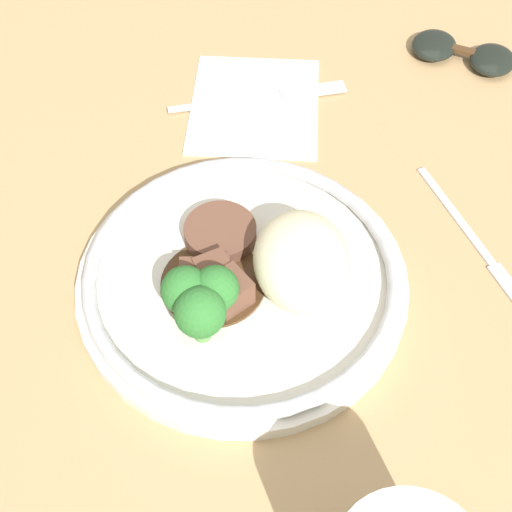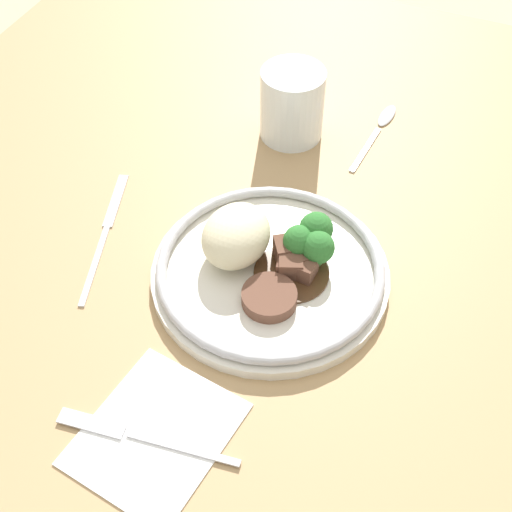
# 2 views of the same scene
# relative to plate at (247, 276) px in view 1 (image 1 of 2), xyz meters

# --- Properties ---
(ground_plane) EXTENTS (8.00, 8.00, 0.00)m
(ground_plane) POSITION_rel_plate_xyz_m (0.02, 0.01, -0.05)
(ground_plane) COLOR tan
(dining_table) EXTENTS (1.21, 1.13, 0.03)m
(dining_table) POSITION_rel_plate_xyz_m (0.02, 0.01, -0.04)
(dining_table) COLOR tan
(dining_table) RESTS_ON ground
(napkin) EXTENTS (0.16, 0.14, 0.00)m
(napkin) POSITION_rel_plate_xyz_m (-0.22, 0.02, -0.02)
(napkin) COLOR white
(napkin) RESTS_ON dining_table
(plate) EXTENTS (0.26, 0.26, 0.07)m
(plate) POSITION_rel_plate_xyz_m (0.00, 0.00, 0.00)
(plate) COLOR silver
(plate) RESTS_ON dining_table
(fork) EXTENTS (0.03, 0.18, 0.00)m
(fork) POSITION_rel_plate_xyz_m (-0.23, 0.05, -0.02)
(fork) COLOR silver
(fork) RESTS_ON napkin
(knife) EXTENTS (0.20, 0.07, 0.00)m
(knife) POSITION_rel_plate_xyz_m (-0.01, 0.20, -0.02)
(knife) COLOR silver
(knife) RESTS_ON dining_table
(sunglasses) EXTENTS (0.10, 0.12, 0.02)m
(sunglasses) POSITION_rel_plate_xyz_m (-0.28, 0.25, -0.01)
(sunglasses) COLOR black
(sunglasses) RESTS_ON dining_table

